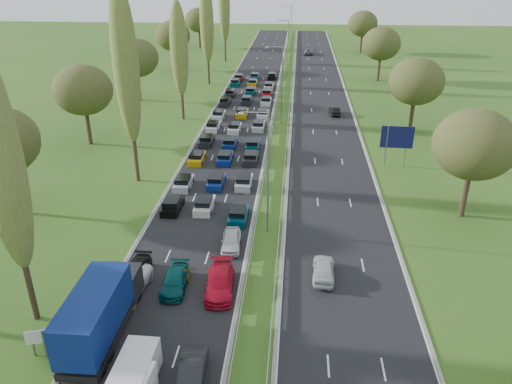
% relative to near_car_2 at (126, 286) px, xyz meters
% --- Properties ---
extents(ground, '(260.00, 260.00, 0.00)m').
position_rel_near_car_2_xyz_m(ground, '(10.36, 47.68, -0.82)').
color(ground, '#2E581B').
rests_on(ground, ground).
extents(near_carriageway, '(10.50, 215.00, 0.04)m').
position_rel_near_car_2_xyz_m(near_carriageway, '(3.61, 50.18, -0.82)').
color(near_carriageway, black).
rests_on(near_carriageway, ground).
extents(far_carriageway, '(10.50, 215.00, 0.04)m').
position_rel_near_car_2_xyz_m(far_carriageway, '(17.11, 50.18, -0.82)').
color(far_carriageway, black).
rests_on(far_carriageway, ground).
extents(central_reservation, '(2.36, 215.00, 0.32)m').
position_rel_near_car_2_xyz_m(central_reservation, '(10.36, 50.18, -0.27)').
color(central_reservation, gray).
rests_on(central_reservation, ground).
extents(lamp_columns, '(0.18, 140.18, 12.00)m').
position_rel_near_car_2_xyz_m(lamp_columns, '(10.36, 45.68, 5.18)').
color(lamp_columns, gray).
rests_on(lamp_columns, ground).
extents(poplar_row, '(2.80, 127.80, 22.44)m').
position_rel_near_car_2_xyz_m(poplar_row, '(-5.64, 35.85, 11.56)').
color(poplar_row, '#2D2116').
rests_on(poplar_row, ground).
extents(woodland_left, '(8.00, 166.00, 11.10)m').
position_rel_near_car_2_xyz_m(woodland_left, '(-16.14, 30.31, 6.86)').
color(woodland_left, '#2D2116').
rests_on(woodland_left, ground).
extents(woodland_right, '(8.00, 153.00, 11.10)m').
position_rel_near_car_2_xyz_m(woodland_right, '(29.86, 34.35, 6.86)').
color(woodland_right, '#2D2116').
rests_on(woodland_right, ground).
extents(traffic_queue_fill, '(9.12, 68.86, 0.80)m').
position_rel_near_car_2_xyz_m(traffic_queue_fill, '(3.64, 45.32, -0.38)').
color(traffic_queue_fill, black).
rests_on(traffic_queue_fill, ground).
extents(near_car_2, '(3.12, 5.98, 1.61)m').
position_rel_near_car_2_xyz_m(near_car_2, '(0.00, 0.00, 0.00)').
color(near_car_2, white).
rests_on(near_car_2, near_carriageway).
extents(near_car_3, '(1.91, 4.54, 1.31)m').
position_rel_near_car_2_xyz_m(near_car_3, '(0.10, 2.17, -0.15)').
color(near_car_3, black).
rests_on(near_car_3, near_carriageway).
extents(near_car_7, '(1.97, 4.64, 1.33)m').
position_rel_near_car_2_xyz_m(near_car_7, '(3.63, 1.13, -0.14)').
color(near_car_7, '#043F43').
rests_on(near_car_7, near_carriageway).
extents(near_car_8, '(1.70, 3.91, 1.31)m').
position_rel_near_car_2_xyz_m(near_car_8, '(3.73, 1.18, -0.15)').
color(near_car_8, '#C18B0C').
rests_on(near_car_8, near_carriageway).
extents(near_car_9, '(1.70, 4.48, 1.46)m').
position_rel_near_car_2_xyz_m(near_car_9, '(6.88, -8.39, -0.07)').
color(near_car_9, black).
rests_on(near_car_9, near_carriageway).
extents(near_car_11, '(2.56, 5.51, 1.56)m').
position_rel_near_car_2_xyz_m(near_car_11, '(7.22, 1.06, -0.03)').
color(near_car_11, '#AE0A21').
rests_on(near_car_11, near_carriageway).
extents(near_car_12, '(1.94, 4.28, 1.43)m').
position_rel_near_car_2_xyz_m(near_car_12, '(7.26, 7.65, -0.09)').
color(near_car_12, silver).
rests_on(near_car_12, near_carriageway).
extents(far_car_0, '(1.97, 4.49, 1.51)m').
position_rel_near_car_2_xyz_m(far_car_0, '(15.40, 3.64, -0.05)').
color(far_car_0, silver).
rests_on(far_car_0, far_carriageway).
extents(far_car_1, '(1.77, 4.24, 1.36)m').
position_rel_near_car_2_xyz_m(far_car_1, '(19.11, 51.11, -0.12)').
color(far_car_1, black).
rests_on(far_car_1, far_carriageway).
extents(far_car_2, '(2.41, 5.15, 1.43)m').
position_rel_near_car_2_xyz_m(far_car_2, '(15.42, 108.92, -0.09)').
color(far_car_2, slate).
rests_on(far_car_2, far_carriageway).
extents(blue_lorry, '(2.79, 10.03, 4.24)m').
position_rel_near_car_2_xyz_m(blue_lorry, '(-0.07, -4.73, 1.35)').
color(blue_lorry, black).
rests_on(blue_lorry, near_carriageway).
extents(white_van_rear, '(2.07, 5.29, 2.13)m').
position_rel_near_car_2_xyz_m(white_van_rear, '(3.56, -9.25, 0.27)').
color(white_van_rear, silver).
rests_on(white_van_rear, near_carriageway).
extents(info_sign, '(1.46, 0.53, 2.10)m').
position_rel_near_car_2_xyz_m(info_sign, '(-3.54, -6.98, 0.55)').
color(info_sign, gray).
rests_on(info_sign, ground).
extents(direction_sign, '(4.00, 0.25, 5.20)m').
position_rel_near_car_2_xyz_m(direction_sign, '(25.26, 28.88, 2.75)').
color(direction_sign, gray).
rests_on(direction_sign, ground).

